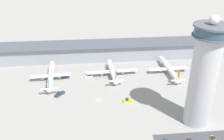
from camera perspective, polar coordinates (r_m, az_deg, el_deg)
ground_plane at (r=170.76m, az=-2.96°, el=-6.90°), size 1000.00×1000.00×0.00m
terminal_building at (r=229.32m, az=-3.88°, el=4.38°), size 247.25×25.00×14.22m
control_tower at (r=143.67m, az=20.27°, el=-1.07°), size 19.36×19.36×64.58m
airplane_gate_alpha at (r=197.41m, az=-13.83°, el=-1.24°), size 30.76×43.56×13.23m
airplane_gate_bravo at (r=198.87m, az=0.08°, el=-0.27°), size 41.41×35.57×13.23m
airplane_gate_charlie at (r=208.22m, az=12.88°, el=0.32°), size 32.66×42.62×12.43m
service_truck_catering at (r=201.00m, az=-10.96°, el=-1.51°), size 8.00×5.40×2.51m
service_truck_fuel at (r=199.05m, az=-5.33°, el=-1.41°), size 6.63×2.83×2.43m
service_truck_baggage at (r=178.94m, az=-11.91°, el=-5.38°), size 7.08×7.34×3.01m
service_truck_water at (r=168.94m, az=3.66°, el=-6.99°), size 6.56×3.17×2.50m
car_white_wagon at (r=151.00m, az=22.18°, el=-14.23°), size 1.77×4.24×1.36m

